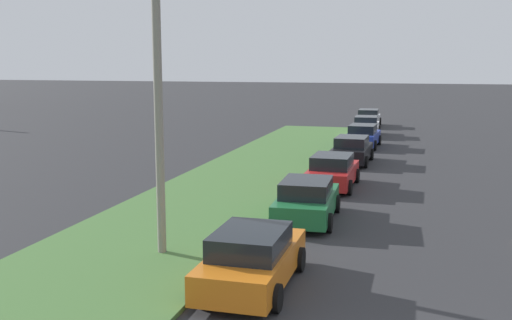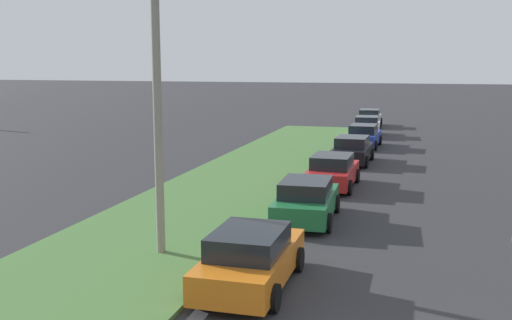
% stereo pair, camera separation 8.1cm
% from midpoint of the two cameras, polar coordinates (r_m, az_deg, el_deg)
% --- Properties ---
extents(grass_median, '(60.00, 6.00, 0.12)m').
position_cam_midpoint_polar(grass_median, '(21.44, -6.79, -5.25)').
color(grass_median, '#477238').
rests_on(grass_median, ground).
extents(parked_car_orange, '(4.30, 2.02, 1.47)m').
position_cam_midpoint_polar(parked_car_orange, '(14.70, -0.54, -9.36)').
color(parked_car_orange, orange).
rests_on(parked_car_orange, ground).
extents(parked_car_green, '(4.37, 2.15, 1.47)m').
position_cam_midpoint_polar(parked_car_green, '(20.73, 4.74, -3.85)').
color(parked_car_green, '#1E6B38').
rests_on(parked_car_green, ground).
extents(parked_car_red, '(4.32, 2.06, 1.47)m').
position_cam_midpoint_polar(parked_car_red, '(26.27, 7.20, -1.09)').
color(parked_car_red, red).
rests_on(parked_car_red, ground).
extents(parked_car_black, '(4.35, 2.12, 1.47)m').
position_cam_midpoint_polar(parked_car_black, '(32.79, 9.04, 0.93)').
color(parked_car_black, black).
rests_on(parked_car_black, ground).
extents(parked_car_blue, '(4.36, 2.14, 1.47)m').
position_cam_midpoint_polar(parked_car_blue, '(39.15, 10.07, 2.26)').
color(parked_car_blue, '#23389E').
rests_on(parked_car_blue, ground).
extents(parked_car_white, '(4.37, 2.15, 1.47)m').
position_cam_midpoint_polar(parked_car_white, '(45.27, 10.38, 3.18)').
color(parked_car_white, silver).
rests_on(parked_car_white, ground).
extents(parked_car_silver, '(4.33, 2.09, 1.47)m').
position_cam_midpoint_polar(parked_car_silver, '(51.97, 10.60, 3.95)').
color(parked_car_silver, '#B2B5BA').
rests_on(parked_car_silver, ground).
extents(streetlight, '(0.87, 2.85, 7.50)m').
position_cam_midpoint_polar(streetlight, '(16.35, -8.42, 5.58)').
color(streetlight, gray).
rests_on(streetlight, ground).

